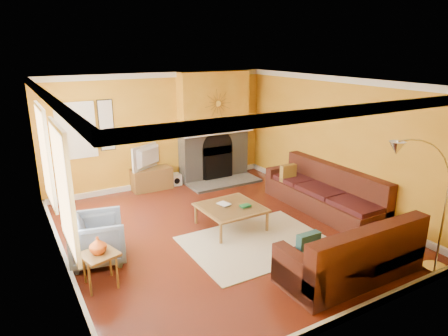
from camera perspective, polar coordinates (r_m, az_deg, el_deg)
floor at (r=7.50m, az=-0.27°, el=-8.97°), size 5.50×6.00×0.02m
ceiling at (r=6.76m, az=-0.31°, el=12.22°), size 5.50×6.00×0.02m
wall_back at (r=9.67m, az=-9.17°, el=5.32°), size 5.50×0.02×2.70m
wall_front at (r=4.79m, az=17.96°, el=-7.63°), size 5.50×0.02×2.70m
wall_left at (r=6.20m, az=-23.10°, el=-2.52°), size 0.02×6.00×2.70m
wall_right at (r=8.67m, az=15.82°, el=3.53°), size 0.02×6.00×2.70m
baseboard at (r=7.47m, az=-0.28°, el=-8.49°), size 5.50×6.00×0.12m
crown_molding at (r=6.77m, az=-0.31°, el=11.63°), size 5.50×6.00×0.12m
window_left_near at (r=7.40m, az=-24.26°, el=1.61°), size 0.06×1.22×1.72m
window_left_far at (r=5.59m, az=-22.06°, el=-2.83°), size 0.06×1.22×1.72m
window_back at (r=9.10m, az=-20.37°, el=5.03°), size 0.82×0.06×1.22m
wall_art at (r=9.23m, az=-16.44°, el=5.87°), size 0.34×0.04×1.14m
fireplace at (r=10.03m, az=-1.48°, el=5.95°), size 1.80×0.40×2.70m
mantel at (r=9.84m, az=-0.81°, el=5.15°), size 1.92×0.22×0.08m
hearth at (r=9.91m, az=0.09°, el=-2.09°), size 1.80×0.70×0.06m
sunburst at (r=9.73m, az=-0.86°, el=9.20°), size 0.70×0.04×0.70m
rug at (r=7.07m, az=4.73°, el=-10.56°), size 2.40×1.80×0.02m
sectional_sofa at (r=7.44m, az=11.15°, el=-5.64°), size 2.96×3.93×0.90m
coffee_table at (r=7.53m, az=0.96°, el=-6.97°), size 1.12×1.12×0.43m
media_console at (r=9.62m, az=-10.28°, el=-1.53°), size 0.94×0.42×0.52m
tv at (r=9.46m, az=-10.45°, el=1.60°), size 0.93×0.61×0.57m
subwoofer at (r=9.88m, az=-7.05°, el=-1.63°), size 0.27×0.27×0.27m
armchair at (r=6.66m, az=-17.66°, el=-9.60°), size 0.98×0.97×0.76m
side_table at (r=6.07m, az=-17.24°, el=-13.68°), size 0.58×0.58×0.51m
vase at (r=5.89m, az=-17.57°, el=-10.47°), size 0.30×0.30×0.25m
book at (r=7.45m, az=-0.54°, el=-5.35°), size 0.23×0.28×0.02m
arc_lamp at (r=6.18m, az=26.25°, el=-5.70°), size 1.37×0.36×2.15m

